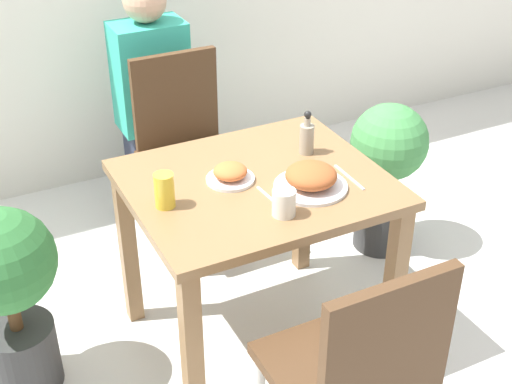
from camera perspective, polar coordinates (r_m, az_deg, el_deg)
ground_plane at (r=2.94m, az=0.00°, el=-11.41°), size 16.00×16.00×0.00m
dining_table at (r=2.57m, az=0.00°, el=-1.39°), size 0.89×0.77×0.73m
chair_near at (r=2.10m, az=8.18°, el=-13.93°), size 0.42×0.42×0.90m
chair_far at (r=3.24m, az=-5.58°, el=3.88°), size 0.42×0.42×0.90m
food_plate at (r=2.45m, az=4.42°, el=1.12°), size 0.26×0.26×0.09m
side_plate at (r=2.49m, az=-2.08°, el=1.47°), size 0.17×0.17×0.06m
drink_cup at (r=2.29m, az=2.25°, el=-0.86°), size 0.08×0.08×0.09m
juice_glass at (r=2.35m, az=-7.34°, el=0.13°), size 0.07×0.07×0.12m
sauce_bottle at (r=2.66m, az=4.08°, el=4.41°), size 0.05×0.05×0.17m
fork_utensil at (r=2.40m, az=1.13°, el=-0.49°), size 0.02×0.17×0.00m
spoon_utensil at (r=2.54m, az=7.46°, el=1.18°), size 0.01×0.19×0.00m
potted_plant_left at (r=2.60m, az=-19.23°, el=-7.25°), size 0.37×0.37×0.75m
potted_plant_right at (r=3.27m, az=10.43°, el=2.11°), size 0.35×0.35×0.72m
person_figure at (r=3.53m, az=-8.27°, el=7.23°), size 0.34×0.22×1.17m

